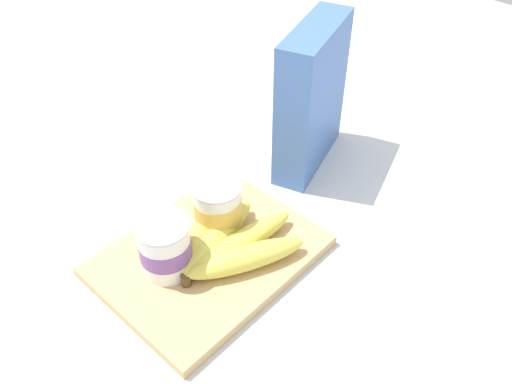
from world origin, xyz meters
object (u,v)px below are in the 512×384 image
Objects in this scene: yogurt_cup_back at (218,208)px; banana_bunch at (227,241)px; cereal_box at (311,98)px; yogurt_cup_front at (165,247)px; cutting_board at (209,256)px.

banana_bunch is (-0.02, -0.04, -0.02)m from yogurt_cup_back.
cereal_box is 2.94× the size of yogurt_cup_front.
banana_bunch is at bearing -37.83° from cutting_board.
cereal_box reaches higher than yogurt_cup_back.
cutting_board is 1.21× the size of cereal_box.
yogurt_cup_back reaches higher than banana_bunch.
cereal_box is 0.28m from banana_bunch.
cutting_board is 0.08m from yogurt_cup_front.
banana_bunch is at bearing -118.04° from yogurt_cup_back.
cutting_board is 0.04m from banana_bunch.
yogurt_cup_front is at bearing 155.18° from banana_bunch.
banana_bunch is (-0.26, -0.06, -0.09)m from cereal_box.
yogurt_cup_front reaches higher than banana_bunch.
yogurt_cup_back reaches higher than cutting_board.
yogurt_cup_front is 0.42× the size of banana_bunch.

